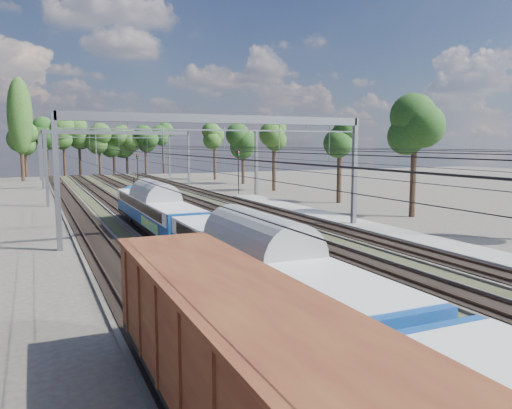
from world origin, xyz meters
name	(u,v)px	position (x,y,z in m)	size (l,w,h in m)	color
track_bed	(173,211)	(0.00, 45.00, 0.10)	(21.00, 130.00, 0.34)	#47423A
platform	(448,247)	(12.00, 20.00, 0.15)	(3.00, 70.00, 0.30)	gray
catenary	(158,148)	(0.33, 52.69, 6.40)	(25.65, 130.00, 9.00)	slate
tree_belt	(141,138)	(6.55, 93.52, 8.04)	(39.82, 101.12, 12.12)	black
poplar	(20,117)	(-14.50, 98.00, 11.89)	(4.40, 4.40, 19.04)	black
emu_train	(263,257)	(-4.50, 13.58, 2.34)	(2.72, 57.69, 3.98)	black
freight_boxcar	(244,366)	(-9.00, 4.89, 2.25)	(2.97, 14.32, 3.69)	black
worker	(134,182)	(2.13, 77.47, 0.81)	(0.59, 0.39, 1.61)	black
signal_near	(138,167)	(1.76, 72.36, 3.37)	(0.34, 0.31, 5.33)	black
signal_far	(238,167)	(13.21, 59.76, 3.76)	(0.42, 0.39, 5.94)	black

